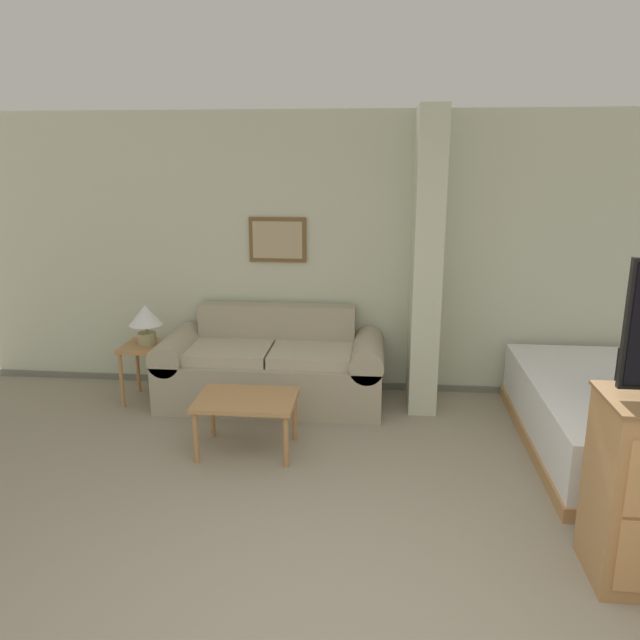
{
  "coord_description": "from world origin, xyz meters",
  "views": [
    {
      "loc": [
        0.08,
        -2.2,
        2.2
      ],
      "look_at": [
        -0.35,
        2.13,
        1.05
      ],
      "focal_mm": 35.0,
      "sensor_mm": 36.0,
      "label": 1
    }
  ],
  "objects": [
    {
      "name": "bed",
      "position": [
        1.96,
        2.43,
        0.26
      ],
      "size": [
        1.46,
        2.16,
        0.51
      ],
      "color": "#B27F4C",
      "rests_on": "ground_plane"
    },
    {
      "name": "backpack",
      "position": [
        1.95,
        2.23,
        0.7
      ],
      "size": [
        0.26,
        0.22,
        0.37
      ],
      "color": "black",
      "rests_on": "bed"
    },
    {
      "name": "couch",
      "position": [
        -0.88,
        3.11,
        0.32
      ],
      "size": [
        2.02,
        0.84,
        0.85
      ],
      "color": "tan",
      "rests_on": "ground_plane"
    },
    {
      "name": "wall_back",
      "position": [
        -0.0,
        3.6,
        1.29
      ],
      "size": [
        7.63,
        0.16,
        2.6
      ],
      "color": "beige",
      "rests_on": "ground_plane"
    },
    {
      "name": "side_table",
      "position": [
        -2.02,
        3.04,
        0.45
      ],
      "size": [
        0.44,
        0.44,
        0.54
      ],
      "color": "#B27F4C",
      "rests_on": "ground_plane"
    },
    {
      "name": "coffee_table",
      "position": [
        -0.91,
        2.11,
        0.38
      ],
      "size": [
        0.75,
        0.54,
        0.43
      ],
      "color": "#B27F4C",
      "rests_on": "ground_plane"
    },
    {
      "name": "wall_partition_pillar",
      "position": [
        0.47,
        3.22,
        1.3
      ],
      "size": [
        0.24,
        0.64,
        2.6
      ],
      "color": "beige",
      "rests_on": "ground_plane"
    },
    {
      "name": "table_lamp",
      "position": [
        -2.02,
        3.04,
        0.78
      ],
      "size": [
        0.3,
        0.3,
        0.37
      ],
      "color": "tan",
      "rests_on": "side_table"
    }
  ]
}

